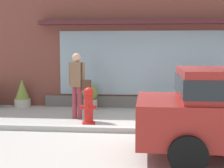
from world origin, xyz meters
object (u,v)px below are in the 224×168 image
(fire_hydrant, at_px, (89,106))
(potted_plant_low_front, at_px, (90,96))
(pedestrian_with_handbag, at_px, (78,81))
(potted_plant_by_entrance, at_px, (202,99))
(potted_plant_window_right, at_px, (22,94))

(fire_hydrant, bearing_deg, potted_plant_low_front, 98.41)
(pedestrian_with_handbag, distance_m, potted_plant_by_entrance, 3.77)
(fire_hydrant, height_order, potted_plant_low_front, fire_hydrant)
(potted_plant_by_entrance, height_order, potted_plant_low_front, potted_plant_low_front)
(potted_plant_window_right, height_order, potted_plant_low_front, potted_plant_window_right)
(pedestrian_with_handbag, distance_m, potted_plant_window_right, 2.74)
(pedestrian_with_handbag, bearing_deg, potted_plant_window_right, 154.42)
(pedestrian_with_handbag, bearing_deg, potted_plant_low_front, 97.15)
(potted_plant_low_front, bearing_deg, potted_plant_by_entrance, -2.14)
(pedestrian_with_handbag, relative_size, potted_plant_window_right, 1.96)
(fire_hydrant, distance_m, potted_plant_by_entrance, 3.63)
(fire_hydrant, bearing_deg, pedestrian_with_handbag, 123.02)
(potted_plant_low_front, bearing_deg, fire_hydrant, -81.59)
(pedestrian_with_handbag, height_order, potted_plant_low_front, pedestrian_with_handbag)
(fire_hydrant, xyz_separation_m, pedestrian_with_handbag, (-0.40, 0.62, 0.56))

